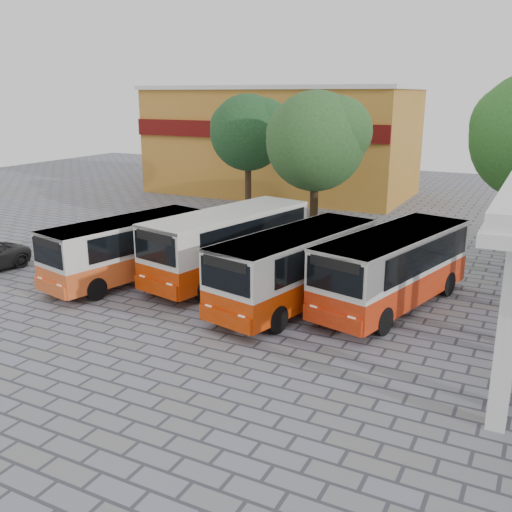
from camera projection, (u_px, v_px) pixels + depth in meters
The scene contains 8 objects.
ground at pixel (253, 330), 19.25m from camera, with size 90.00×90.00×0.00m, color slate.
shophouse_block at pixel (281, 140), 45.17m from camera, with size 20.40×10.40×8.30m.
bus_far_left at pixel (128, 246), 23.99m from camera, with size 3.84×7.71×2.64m.
bus_centre_left at pixel (229, 241), 24.16m from camera, with size 4.12×8.55×2.94m.
bus_centre_right at pixel (296, 264), 21.11m from camera, with size 3.99×8.18×2.81m.
bus_far_right at pixel (393, 265), 20.96m from camera, with size 4.24×8.30×2.83m.
tree_left at pixel (249, 130), 35.72m from camera, with size 5.01×4.77×7.74m.
tree_middle at pixel (317, 138), 29.88m from camera, with size 5.51×5.25×7.92m.
Camera 1 is at (8.23, -15.81, 7.69)m, focal length 40.00 mm.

